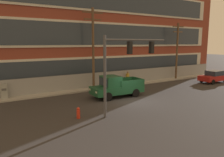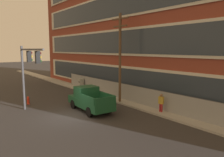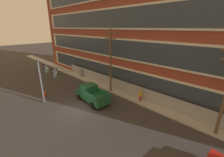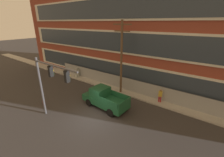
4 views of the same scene
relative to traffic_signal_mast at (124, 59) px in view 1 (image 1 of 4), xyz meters
name	(u,v)px [view 1 (image 1 of 4)]	position (x,y,z in m)	size (l,w,h in m)	color
ground_plane	(135,102)	(2.72, 2.15, -4.01)	(160.00, 160.00, 0.00)	#333030
sidewalk_building_side	(99,88)	(2.72, 8.88, -3.93)	(80.00, 1.84, 0.16)	#9E9B93
brick_mill_building	(69,20)	(1.58, 14.53, 4.05)	(44.40, 10.06, 16.08)	brown
chain_link_fence	(121,78)	(5.99, 9.20, -3.09)	(33.41, 0.06, 1.80)	gray
traffic_signal_mast	(124,59)	(0.00, 0.00, 0.00)	(5.44, 0.43, 5.63)	#4C4C51
pickup_truck_dark_green	(116,87)	(2.20, 4.46, -3.04)	(5.16, 2.26, 2.07)	#194C2D
sedan_red	(214,76)	(17.21, 4.18, -3.21)	(4.18, 1.94, 1.56)	#AD1E19
utility_pole_near_corner	(93,46)	(1.74, 8.23, 0.80)	(2.33, 0.26, 8.72)	brown
utility_pole_midblock	(177,49)	(14.78, 8.39, 0.27)	(2.00, 0.26, 7.81)	brown
electrical_cabinet	(4,92)	(-7.03, 8.74, -3.26)	(0.57, 0.56, 1.48)	#939993
pedestrian_near_cabinet	(128,77)	(6.62, 8.68, -3.03)	(0.45, 0.34, 1.69)	maroon
fire_hydrant	(78,113)	(-3.26, 0.79, -3.62)	(0.24, 0.24, 0.78)	red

